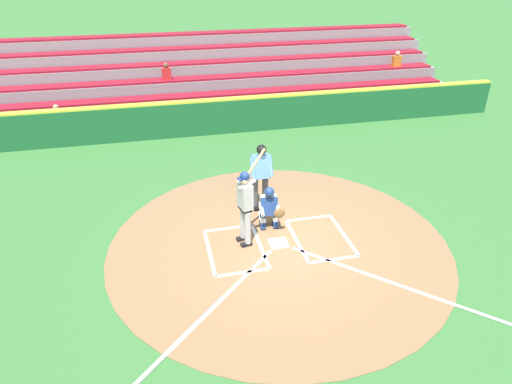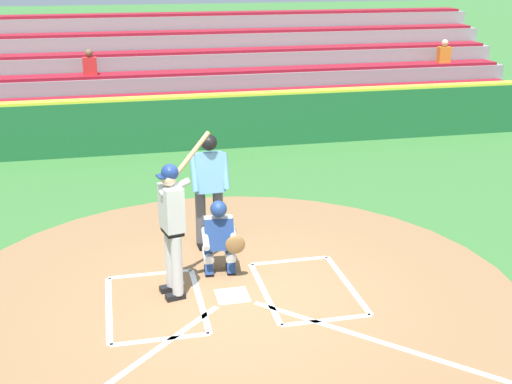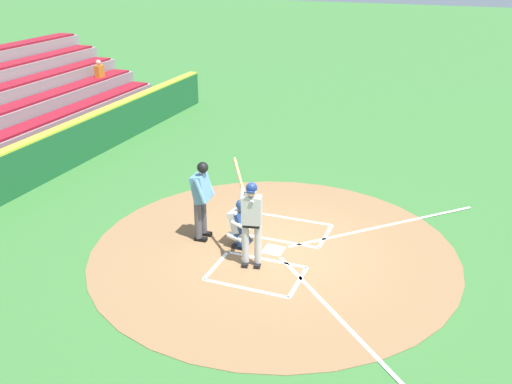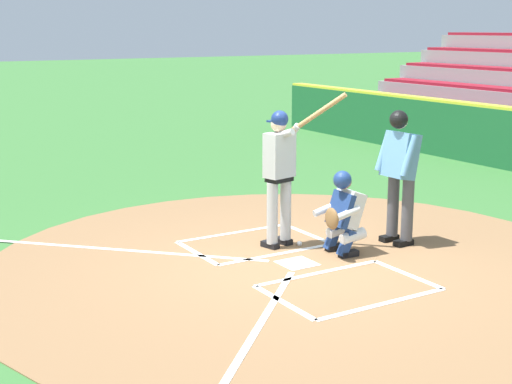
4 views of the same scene
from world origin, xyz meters
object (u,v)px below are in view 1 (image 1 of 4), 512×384
(batter, at_px, (245,202))
(catcher, at_px, (270,207))
(baseball, at_px, (248,235))
(plate_umpire, at_px, (261,172))

(batter, xyz_separation_m, catcher, (-0.71, -0.52, -0.51))
(batter, distance_m, baseball, 1.10)
(batter, bearing_deg, plate_umpire, -115.85)
(batter, relative_size, baseball, 28.76)
(catcher, xyz_separation_m, baseball, (0.60, 0.27, -0.55))
(batter, relative_size, plate_umpire, 1.14)
(catcher, height_order, baseball, catcher)
(catcher, bearing_deg, plate_umpire, -90.05)
(batter, bearing_deg, baseball, -114.64)
(catcher, distance_m, baseball, 0.86)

